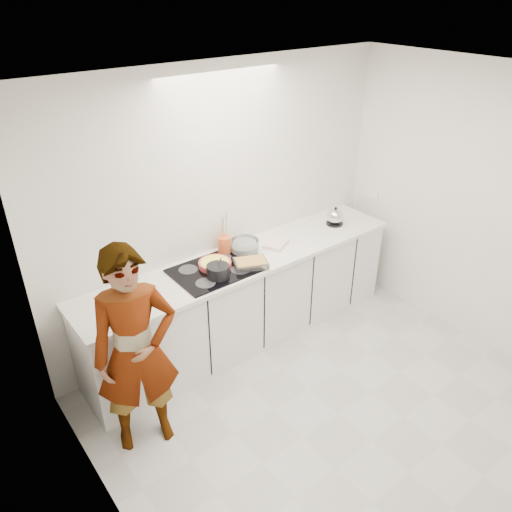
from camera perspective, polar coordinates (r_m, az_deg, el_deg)
floor at (r=4.38m, az=9.39°, el=-17.34°), size 3.60×3.20×0.00m
ceiling at (r=3.09m, az=13.43°, el=18.12°), size 3.60×3.20×0.00m
wall_back at (r=4.63m, az=-3.70°, el=5.52°), size 3.60×0.00×2.60m
wall_left at (r=2.73m, az=-16.31°, el=-15.08°), size 0.00×3.20×2.60m
wall_right at (r=4.95m, az=25.08°, el=4.30°), size 0.02×3.20×2.60m
base_cabinets at (r=4.82m, az=-1.21°, el=-5.15°), size 3.20×0.58×0.87m
countertop at (r=4.58m, az=-1.27°, el=-0.45°), size 3.24×0.64×0.04m
hob at (r=4.38m, az=-4.79°, el=-1.63°), size 0.72×0.54×0.01m
tart_dish at (r=4.41m, az=-4.72°, el=-0.88°), size 0.33×0.33×0.05m
saucepan at (r=4.24m, az=-4.36°, el=-1.73°), size 0.22×0.22×0.19m
baking_dish at (r=4.40m, az=-0.64°, el=-0.80°), size 0.35×0.31×0.06m
mixing_bowl at (r=4.65m, az=-1.31°, el=1.10°), size 0.34×0.34×0.12m
tea_towel at (r=4.78m, az=2.32°, el=1.44°), size 0.30×0.28×0.04m
kettle at (r=5.23m, az=9.02°, el=4.41°), size 0.22×0.22×0.20m
utensil_crock at (r=4.63m, az=-3.59°, el=1.30°), size 0.17×0.17×0.16m
cook at (r=3.70m, az=-13.54°, el=-10.61°), size 0.69×0.55×1.67m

